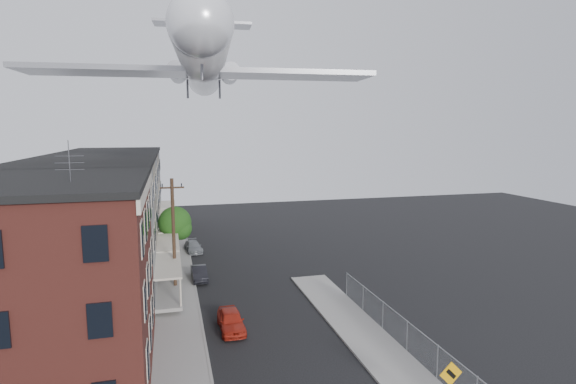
{
  "coord_description": "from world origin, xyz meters",
  "views": [
    {
      "loc": [
        -5.75,
        -16.59,
        12.57
      ],
      "look_at": [
        0.41,
        6.6,
        9.27
      ],
      "focal_mm": 28.0,
      "sensor_mm": 36.0,
      "label": 1
    }
  ],
  "objects_px": {
    "car_mid": "(199,273)",
    "car_near": "(231,320)",
    "warning_sign": "(450,382)",
    "car_far": "(193,247)",
    "airplane": "(203,62)",
    "utility_pole": "(174,235)",
    "street_tree": "(176,224)"
  },
  "relations": [
    {
      "from": "car_far",
      "to": "car_mid",
      "type": "bearing_deg",
      "value": -96.87
    },
    {
      "from": "warning_sign",
      "to": "car_near",
      "type": "xyz_separation_m",
      "value": [
        -7.9,
        11.49,
        -1.24
      ]
    },
    {
      "from": "warning_sign",
      "to": "airplane",
      "type": "relative_size",
      "value": 0.1
    },
    {
      "from": "utility_pole",
      "to": "airplane",
      "type": "bearing_deg",
      "value": 32.05
    },
    {
      "from": "utility_pole",
      "to": "car_far",
      "type": "bearing_deg",
      "value": 80.55
    },
    {
      "from": "street_tree",
      "to": "car_mid",
      "type": "bearing_deg",
      "value": -76.81
    },
    {
      "from": "airplane",
      "to": "car_far",
      "type": "bearing_deg",
      "value": 93.71
    },
    {
      "from": "car_near",
      "to": "car_mid",
      "type": "xyz_separation_m",
      "value": [
        -1.3,
        10.32,
        -0.07
      ]
    },
    {
      "from": "warning_sign",
      "to": "car_far",
      "type": "bearing_deg",
      "value": 106.51
    },
    {
      "from": "warning_sign",
      "to": "car_far",
      "type": "xyz_separation_m",
      "value": [
        -9.2,
        31.04,
        -1.34
      ]
    },
    {
      "from": "utility_pole",
      "to": "street_tree",
      "type": "xyz_separation_m",
      "value": [
        0.33,
        9.92,
        -1.22
      ]
    },
    {
      "from": "warning_sign",
      "to": "airplane",
      "type": "xyz_separation_m",
      "value": [
        -8.53,
        20.7,
        15.94
      ]
    },
    {
      "from": "car_mid",
      "to": "airplane",
      "type": "distance_m",
      "value": 17.3
    },
    {
      "from": "street_tree",
      "to": "airplane",
      "type": "relative_size",
      "value": 0.18
    },
    {
      "from": "utility_pole",
      "to": "car_near",
      "type": "xyz_separation_m",
      "value": [
        3.3,
        -7.54,
        -4.03
      ]
    },
    {
      "from": "street_tree",
      "to": "car_mid",
      "type": "distance_m",
      "value": 7.87
    },
    {
      "from": "street_tree",
      "to": "car_far",
      "type": "xyz_separation_m",
      "value": [
        1.67,
        2.09,
        -2.91
      ]
    },
    {
      "from": "utility_pole",
      "to": "airplane",
      "type": "distance_m",
      "value": 13.52
    },
    {
      "from": "car_mid",
      "to": "car_far",
      "type": "height_order",
      "value": "car_mid"
    },
    {
      "from": "car_near",
      "to": "car_mid",
      "type": "relative_size",
      "value": 1.08
    },
    {
      "from": "car_mid",
      "to": "car_far",
      "type": "bearing_deg",
      "value": 88.55
    },
    {
      "from": "car_near",
      "to": "airplane",
      "type": "xyz_separation_m",
      "value": [
        -0.63,
        9.21,
        17.18
      ]
    },
    {
      "from": "utility_pole",
      "to": "car_mid",
      "type": "height_order",
      "value": "utility_pole"
    },
    {
      "from": "car_mid",
      "to": "car_near",
      "type": "bearing_deg",
      "value": -84.25
    },
    {
      "from": "car_near",
      "to": "airplane",
      "type": "relative_size",
      "value": 0.13
    },
    {
      "from": "car_near",
      "to": "car_far",
      "type": "bearing_deg",
      "value": 92.85
    },
    {
      "from": "warning_sign",
      "to": "car_near",
      "type": "relative_size",
      "value": 0.74
    },
    {
      "from": "street_tree",
      "to": "airplane",
      "type": "height_order",
      "value": "airplane"
    },
    {
      "from": "utility_pole",
      "to": "street_tree",
      "type": "bearing_deg",
      "value": 88.11
    },
    {
      "from": "street_tree",
      "to": "car_near",
      "type": "distance_m",
      "value": 17.93
    },
    {
      "from": "car_mid",
      "to": "airplane",
      "type": "bearing_deg",
      "value": -60.46
    },
    {
      "from": "utility_pole",
      "to": "street_tree",
      "type": "height_order",
      "value": "utility_pole"
    }
  ]
}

